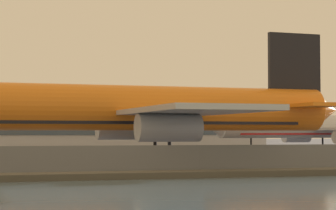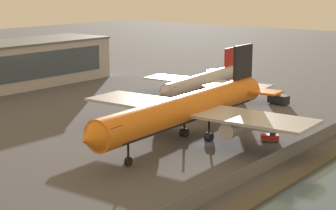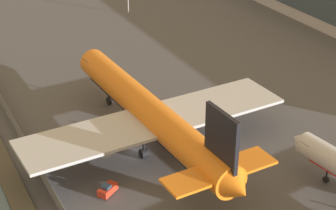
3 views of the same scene
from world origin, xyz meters
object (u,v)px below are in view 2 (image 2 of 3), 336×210
baggage_tug (270,137)px  ops_van (278,99)px  cargo_jet_orange (189,109)px  passenger_jet_silver (204,81)px

baggage_tug → ops_van: size_ratio=0.64×
cargo_jet_orange → baggage_tug: cargo_jet_orange is taller
passenger_jet_silver → baggage_tug: (-25.03, -32.03, -3.52)m
cargo_jet_orange → passenger_jet_silver: cargo_jet_orange is taller
ops_van → passenger_jet_silver: bearing=105.7°
cargo_jet_orange → passenger_jet_silver: (34.21, 20.45, -1.78)m
cargo_jet_orange → baggage_tug: size_ratio=14.97×
baggage_tug → cargo_jet_orange: bearing=128.4°
baggage_tug → ops_van: 33.22m
cargo_jet_orange → ops_van: 39.65m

